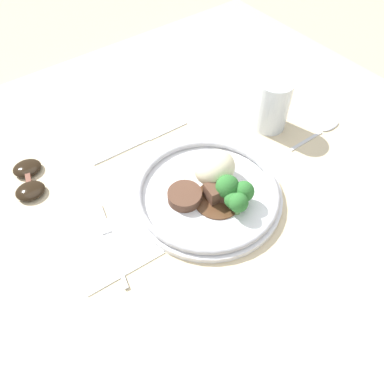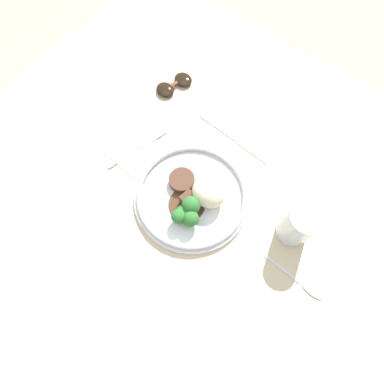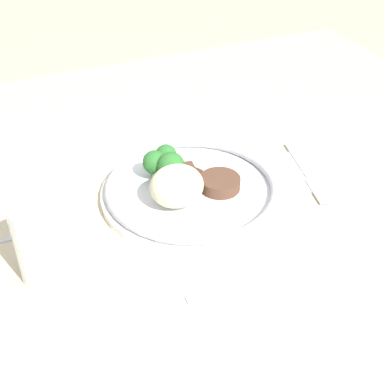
{
  "view_description": "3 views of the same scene",
  "coord_description": "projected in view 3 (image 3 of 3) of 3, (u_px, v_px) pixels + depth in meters",
  "views": [
    {
      "loc": [
        -0.26,
        -0.35,
        0.6
      ],
      "look_at": [
        -0.0,
        -0.01,
        0.07
      ],
      "focal_mm": 35.0,
      "sensor_mm": 36.0,
      "label": 1
    },
    {
      "loc": [
        0.19,
        -0.23,
        0.72
      ],
      "look_at": [
        0.03,
        -0.02,
        0.09
      ],
      "focal_mm": 28.0,
      "sensor_mm": 36.0,
      "label": 2
    },
    {
      "loc": [
        0.29,
        0.58,
        0.54
      ],
      "look_at": [
        0.03,
        0.0,
        0.08
      ],
      "focal_mm": 50.0,
      "sensor_mm": 36.0,
      "label": 3
    }
  ],
  "objects": [
    {
      "name": "ground_plane",
      "position": [
        211.0,
        224.0,
        0.84
      ],
      "size": [
        8.0,
        8.0,
        0.0
      ],
      "primitive_type": "plane",
      "color": "tan"
    },
    {
      "name": "dining_table",
      "position": [
        211.0,
        212.0,
        0.83
      ],
      "size": [
        1.23,
        1.12,
        0.05
      ],
      "color": "beige",
      "rests_on": "ground"
    },
    {
      "name": "fork",
      "position": [
        308.0,
        177.0,
        0.86
      ],
      "size": [
        0.05,
        0.17,
        0.0
      ],
      "rotation": [
        0.0,
        0.0,
        1.34
      ],
      "color": "silver",
      "rests_on": "napkin"
    },
    {
      "name": "juice_glass",
      "position": [
        44.0,
        243.0,
        0.66
      ],
      "size": [
        0.07,
        0.07,
        0.11
      ],
      "color": "yellow",
      "rests_on": "dining_table"
    },
    {
      "name": "knife",
      "position": [
        262.0,
        278.0,
        0.68
      ],
      "size": [
        0.22,
        0.02,
        0.0
      ],
      "rotation": [
        0.0,
        0.0,
        -0.04
      ],
      "color": "silver",
      "rests_on": "dining_table"
    },
    {
      "name": "plate",
      "position": [
        188.0,
        186.0,
        0.81
      ],
      "size": [
        0.28,
        0.28,
        0.07
      ],
      "color": "white",
      "rests_on": "dining_table"
    },
    {
      "name": "napkin",
      "position": [
        303.0,
        170.0,
        0.88
      ],
      "size": [
        0.14,
        0.13,
        0.0
      ],
      "color": "white",
      "rests_on": "dining_table"
    }
  ]
}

